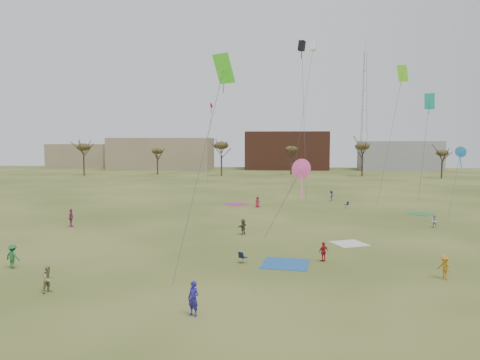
# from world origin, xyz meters

# --- Properties ---
(ground) EXTENTS (260.00, 260.00, 0.00)m
(ground) POSITION_xyz_m (0.00, 0.00, 0.00)
(ground) COLOR #3A4916
(ground) RESTS_ON ground
(flyer_near_center) EXTENTS (1.23, 0.88, 1.72)m
(flyer_near_center) POSITION_xyz_m (-15.23, 0.77, 0.86)
(flyer_near_center) COLOR #246E39
(flyer_near_center) RESTS_ON ground
(flyer_near_right) EXTENTS (0.80, 0.72, 1.83)m
(flyer_near_right) POSITION_xyz_m (-0.65, -6.87, 0.92)
(flyer_near_right) COLOR #261F91
(flyer_near_right) RESTS_ON ground
(spectator_fore_a) EXTENTS (0.93, 0.79, 1.49)m
(spectator_fore_a) POSITION_xyz_m (7.01, 4.72, 0.75)
(spectator_fore_a) COLOR #B41E28
(spectator_fore_a) RESTS_ON ground
(spectator_fore_b) EXTENTS (0.90, 0.98, 1.62)m
(spectator_fore_b) POSITION_xyz_m (-10.03, -4.02, 0.81)
(spectator_fore_b) COLOR tan
(spectator_fore_b) RESTS_ON ground
(spectator_fore_c) EXTENTS (1.02, 1.47, 1.53)m
(spectator_fore_c) POSITION_xyz_m (0.09, 14.18, 0.76)
(spectator_fore_c) COLOR brown
(spectator_fore_c) RESTS_ON ground
(flyer_mid_b) EXTENTS (1.06, 1.18, 1.59)m
(flyer_mid_b) POSITION_xyz_m (14.55, 1.02, 0.79)
(flyer_mid_b) COLOR #B87F22
(flyer_mid_b) RESTS_ON ground
(spectator_mid_d) EXTENTS (0.66, 1.19, 1.92)m
(spectator_mid_d) POSITION_xyz_m (-18.40, 16.50, 0.96)
(spectator_mid_d) COLOR #A24379
(spectator_mid_d) RESTS_ON ground
(spectator_mid_e) EXTENTS (0.88, 0.88, 1.44)m
(spectator_mid_e) POSITION_xyz_m (19.73, 19.38, 0.72)
(spectator_mid_e) COLOR silver
(spectator_mid_e) RESTS_ON ground
(flyer_far_b) EXTENTS (0.85, 0.72, 1.48)m
(flyer_far_b) POSITION_xyz_m (0.46, 32.61, 0.74)
(flyer_far_b) COLOR #AA1D3B
(flyer_far_b) RESTS_ON ground
(flyer_far_c) EXTENTS (0.85, 1.15, 1.59)m
(flyer_far_c) POSITION_xyz_m (11.22, 40.51, 0.80)
(flyer_far_c) COLOR navy
(flyer_far_c) RESTS_ON ground
(blanket_blue) EXTENTS (3.79, 3.79, 0.03)m
(blanket_blue) POSITION_xyz_m (4.16, 3.74, 0.00)
(blanket_blue) COLOR #265DA5
(blanket_blue) RESTS_ON ground
(blanket_cream) EXTENTS (3.54, 3.54, 0.03)m
(blanket_cream) POSITION_xyz_m (9.82, 11.01, 0.00)
(blanket_cream) COLOR silver
(blanket_cream) RESTS_ON ground
(blanket_plum) EXTENTS (4.36, 4.36, 0.03)m
(blanket_plum) POSITION_xyz_m (-2.80, 35.34, 0.00)
(blanket_plum) COLOR #A13178
(blanket_plum) RESTS_ON ground
(blanket_olive) EXTENTS (3.66, 3.66, 0.03)m
(blanket_olive) POSITION_xyz_m (20.95, 28.70, 0.00)
(blanket_olive) COLOR #2D7E3E
(blanket_olive) RESTS_ON ground
(camp_chair_center) EXTENTS (0.73, 0.74, 0.87)m
(camp_chair_center) POSITION_xyz_m (0.99, 3.72, 0.26)
(camp_chair_center) COLOR #131935
(camp_chair_center) RESTS_ON ground
(camp_chair_right) EXTENTS (0.67, 0.64, 0.87)m
(camp_chair_right) POSITION_xyz_m (12.50, 33.19, 0.26)
(camp_chair_right) COLOR #131735
(camp_chair_right) RESTS_ON ground
(kites_aloft) EXTENTS (58.53, 63.04, 26.55)m
(kites_aloft) POSITION_xyz_m (6.88, 27.49, 18.00)
(kites_aloft) COLOR red
(kites_aloft) RESTS_ON ground
(tree_line) EXTENTS (117.44, 49.32, 8.91)m
(tree_line) POSITION_xyz_m (-2.85, 79.12, 7.09)
(tree_line) COLOR #3A2B1E
(tree_line) RESTS_ON ground
(building_tan) EXTENTS (32.00, 14.00, 10.00)m
(building_tan) POSITION_xyz_m (-35.00, 115.00, 5.00)
(building_tan) COLOR #937F60
(building_tan) RESTS_ON ground
(building_brick) EXTENTS (26.00, 16.00, 12.00)m
(building_brick) POSITION_xyz_m (5.00, 120.00, 6.00)
(building_brick) COLOR brown
(building_brick) RESTS_ON ground
(building_grey) EXTENTS (24.00, 12.00, 9.00)m
(building_grey) POSITION_xyz_m (40.00, 118.00, 4.50)
(building_grey) COLOR gray
(building_grey) RESTS_ON ground
(building_tan_west) EXTENTS (20.00, 12.00, 8.00)m
(building_tan_west) POSITION_xyz_m (-65.00, 122.00, 4.00)
(building_tan_west) COLOR #937F60
(building_tan_west) RESTS_ON ground
(radio_tower) EXTENTS (1.51, 1.72, 41.00)m
(radio_tower) POSITION_xyz_m (30.00, 125.00, 19.21)
(radio_tower) COLOR #9EA3A8
(radio_tower) RESTS_ON ground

